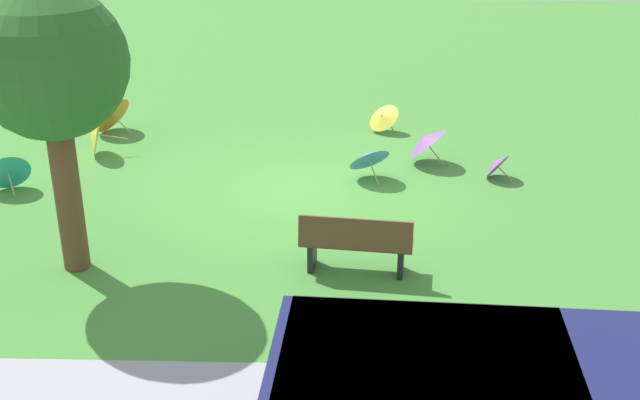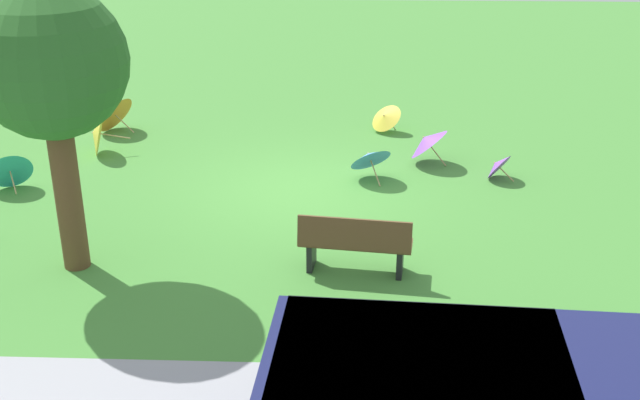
{
  "view_description": "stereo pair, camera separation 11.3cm",
  "coord_description": "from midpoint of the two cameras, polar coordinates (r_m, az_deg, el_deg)",
  "views": [
    {
      "loc": [
        -0.74,
        13.02,
        5.54
      ],
      "look_at": [
        -0.42,
        1.77,
        0.6
      ],
      "focal_mm": 44.62,
      "sensor_mm": 36.0,
      "label": 1
    },
    {
      "loc": [
        -0.85,
        13.02,
        5.54
      ],
      "look_at": [
        -0.42,
        1.77,
        0.6
      ],
      "focal_mm": 44.62,
      "sensor_mm": 36.0,
      "label": 2
    }
  ],
  "objects": [
    {
      "name": "ground",
      "position": [
        14.17,
        -1.72,
        0.67
      ],
      "size": [
        40.0,
        40.0,
        0.0
      ],
      "primitive_type": "plane",
      "color": "#478C38"
    },
    {
      "name": "parasol_purple_0",
      "position": [
        14.96,
        12.26,
        2.51
      ],
      "size": [
        0.68,
        0.72,
        0.55
      ],
      "color": "tan",
      "rests_on": "ground"
    },
    {
      "name": "parasol_purple_1",
      "position": [
        15.39,
        7.31,
        4.26
      ],
      "size": [
        0.98,
        1.04,
        0.82
      ],
      "color": "tan",
      "rests_on": "ground"
    },
    {
      "name": "parasol_yellow_1",
      "position": [
        16.31,
        -16.1,
        4.58
      ],
      "size": [
        0.89,
        0.96,
        0.92
      ],
      "color": "tan",
      "rests_on": "ground"
    },
    {
      "name": "park_bench",
      "position": [
        11.25,
        2.31,
        -3.14
      ],
      "size": [
        1.65,
        0.68,
        0.9
      ],
      "color": "brown",
      "rests_on": "ground"
    },
    {
      "name": "parasol_orange_0",
      "position": [
        17.64,
        -15.01,
        6.03
      ],
      "size": [
        0.99,
        1.12,
        0.86
      ],
      "color": "tan",
      "rests_on": "ground"
    },
    {
      "name": "parasol_blue_1",
      "position": [
        14.54,
        3.25,
        3.12
      ],
      "size": [
        0.99,
        0.95,
        0.76
      ],
      "color": "tan",
      "rests_on": "ground"
    },
    {
      "name": "shade_tree",
      "position": [
        11.12,
        -19.06,
        8.99
      ],
      "size": [
        2.07,
        2.07,
        4.06
      ],
      "color": "brown",
      "rests_on": "ground"
    },
    {
      "name": "parasol_teal_0",
      "position": [
        15.12,
        -21.72,
        2.0
      ],
      "size": [
        0.93,
        0.89,
        0.77
      ],
      "color": "tan",
      "rests_on": "ground"
    },
    {
      "name": "parasol_yellow_2",
      "position": [
        17.15,
        4.33,
        5.98
      ],
      "size": [
        0.9,
        0.91,
        0.62
      ],
      "color": "tan",
      "rests_on": "ground"
    }
  ]
}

